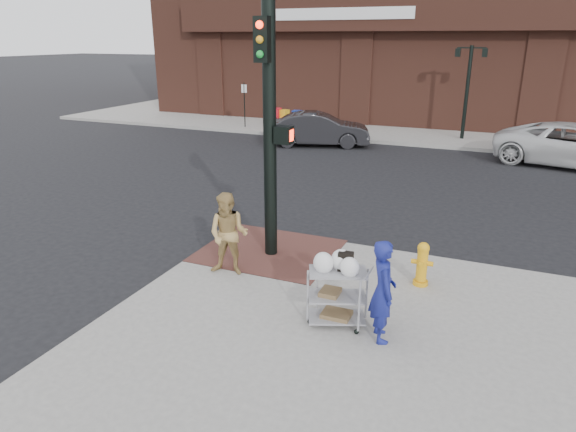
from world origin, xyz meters
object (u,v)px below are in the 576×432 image
at_px(traffic_signal_pole, 270,127).
at_px(sedan_dark, 319,129).
at_px(lamp_post, 468,82).
at_px(utility_cart, 337,292).
at_px(woman_blue, 383,291).
at_px(pedestrian_tan, 229,234).
at_px(fire_hydrant, 422,263).

bearing_deg(traffic_signal_pole, sedan_dark, 105.09).
bearing_deg(lamp_post, utility_cart, -91.18).
relative_size(traffic_signal_pole, utility_cart, 4.04).
relative_size(woman_blue, pedestrian_tan, 0.99).
relative_size(lamp_post, fire_hydrant, 4.76).
distance_m(lamp_post, fire_hydrant, 15.59).
distance_m(pedestrian_tan, sedan_dark, 13.33).
xyz_separation_m(pedestrian_tan, sedan_dark, (-2.84, 13.02, -0.24)).
height_order(lamp_post, fire_hydrant, lamp_post).
height_order(sedan_dark, utility_cart, sedan_dark).
bearing_deg(fire_hydrant, utility_cart, -118.18).
xyz_separation_m(sedan_dark, utility_cart, (5.32, -13.98, -0.01)).
bearing_deg(woman_blue, lamp_post, -23.81).
height_order(lamp_post, pedestrian_tan, lamp_post).
bearing_deg(traffic_signal_pole, woman_blue, -38.43).
xyz_separation_m(woman_blue, pedestrian_tan, (-3.22, 1.11, 0.01)).
xyz_separation_m(pedestrian_tan, fire_hydrant, (3.49, 0.94, -0.38)).
relative_size(traffic_signal_pole, sedan_dark, 1.15).
relative_size(lamp_post, sedan_dark, 0.92).
bearing_deg(woman_blue, fire_hydrant, -32.72).
height_order(sedan_dark, fire_hydrant, sedan_dark).
relative_size(traffic_signal_pole, woman_blue, 3.13).
distance_m(lamp_post, sedan_dark, 6.87).
height_order(lamp_post, utility_cart, lamp_post).
bearing_deg(pedestrian_tan, sedan_dark, 92.41).
bearing_deg(sedan_dark, traffic_signal_pole, 176.88).
xyz_separation_m(woman_blue, utility_cart, (-0.74, 0.15, -0.24)).
relative_size(woman_blue, utility_cart, 1.29).
xyz_separation_m(lamp_post, woman_blue, (0.38, -17.50, -1.67)).
height_order(traffic_signal_pole, sedan_dark, traffic_signal_pole).
relative_size(lamp_post, pedestrian_tan, 2.47).
bearing_deg(pedestrian_tan, fire_hydrant, 5.21).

